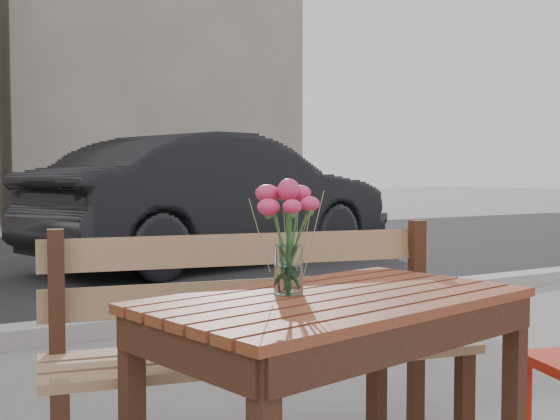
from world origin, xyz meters
The scene contains 5 objects.
street centered at (0.00, 5.06, 0.03)m, with size 30.00×8.12×0.12m.
main_table centered at (0.10, 0.16, 0.59)m, with size 1.26×0.88×0.71m.
main_bench centered at (0.07, 0.58, 0.55)m, with size 1.52×0.73×0.91m.
main_vase centered at (-0.01, 0.24, 0.92)m, with size 0.19×0.19×0.35m.
parked_car centered at (2.52, 5.98, 0.75)m, with size 1.60×4.57×1.51m, color black.
Camera 1 is at (-1.10, -1.54, 1.07)m, focal length 45.00 mm.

